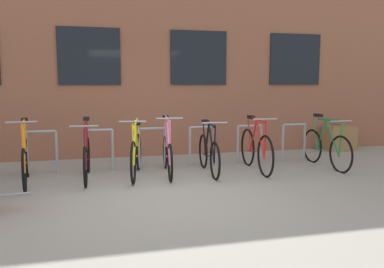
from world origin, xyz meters
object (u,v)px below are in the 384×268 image
bicycle_orange (26,160)px  bicycle_yellow (136,154)px  bicycle_pink (167,153)px  bicycle_maroon (87,157)px  bicycle_red (256,149)px  planter_box (340,138)px  bicycle_green (326,147)px  bicycle_black (209,153)px

bicycle_orange → bicycle_yellow: bicycle_orange is taller
bicycle_pink → bicycle_orange: bicycle_orange is taller
bicycle_orange → bicycle_maroon: (0.97, 0.10, -0.01)m
bicycle_red → bicycle_yellow: (-2.24, 0.12, -0.02)m
bicycle_pink → planter_box: 4.78m
bicycle_pink → bicycle_maroon: bicycle_pink is taller
bicycle_red → bicycle_green: bicycle_red is taller
bicycle_pink → bicycle_orange: (-2.38, -0.10, 0.01)m
bicycle_pink → planter_box: (4.55, 1.46, -0.08)m
bicycle_maroon → bicycle_yellow: bicycle_maroon is taller
bicycle_yellow → bicycle_orange: bearing=-176.6°
bicycle_black → bicycle_yellow: (-1.31, 0.11, 0.02)m
bicycle_orange → planter_box: (6.93, 1.56, -0.09)m
bicycle_red → bicycle_black: (-0.93, 0.01, -0.03)m
bicycle_maroon → bicycle_pink: bearing=0.4°
bicycle_pink → bicycle_orange: bearing=-177.5°
bicycle_maroon → bicycle_green: 4.55m
planter_box → bicycle_yellow: bearing=-164.1°
bicycle_black → bicycle_maroon: bicycle_maroon is taller
bicycle_red → bicycle_pink: bearing=176.2°
bicycle_orange → bicycle_maroon: size_ratio=1.02×
bicycle_red → planter_box: bicycle_red is taller
bicycle_red → bicycle_black: 0.93m
bicycle_maroon → bicycle_yellow: (0.85, 0.01, 0.01)m
bicycle_green → planter_box: (1.42, 1.60, -0.09)m
planter_box → bicycle_green: bearing=-131.5°
planter_box → bicycle_pink: bearing=-162.2°
bicycle_orange → bicycle_green: size_ratio=1.05×
bicycle_green → planter_box: bicycle_green is taller
bicycle_maroon → bicycle_red: bearing=-1.9°
bicycle_yellow → planter_box: size_ratio=2.53×
bicycle_red → bicycle_pink: 1.68m
bicycle_maroon → bicycle_orange: bearing=-174.4°
bicycle_red → bicycle_green: (1.46, -0.03, -0.02)m
bicycle_orange → bicycle_yellow: size_ratio=1.00×
bicycle_orange → bicycle_black: (3.13, -0.00, -0.02)m
bicycle_pink → bicycle_yellow: bearing=179.6°
bicycle_red → planter_box: (2.88, 1.57, -0.10)m
bicycle_green → bicycle_orange: bearing=179.6°
bicycle_orange → bicycle_yellow: (1.82, 0.11, -0.00)m
bicycle_black → bicycle_green: size_ratio=0.96×
bicycle_green → bicycle_yellow: (-3.70, 0.15, 0.00)m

